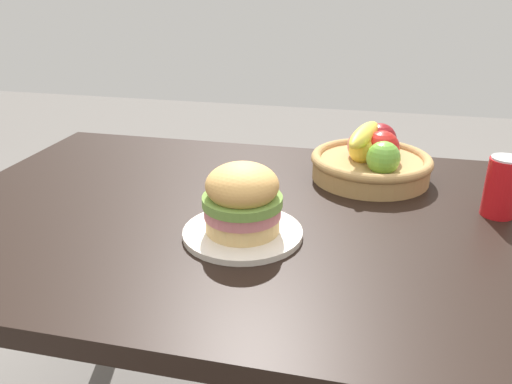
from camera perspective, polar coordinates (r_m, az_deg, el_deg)
dining_table at (r=1.11m, az=0.67°, el=-7.04°), size 1.40×0.90×0.75m
plate at (r=0.97m, az=-1.50°, el=-4.59°), size 0.23×0.23×0.01m
sandwich at (r=0.94m, az=-1.54°, el=-0.76°), size 0.15×0.15×0.13m
soda_can at (r=1.14m, az=25.87°, el=0.51°), size 0.07×0.07×0.13m
fruit_basket at (r=1.26m, az=12.85°, el=3.60°), size 0.29×0.29×0.14m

